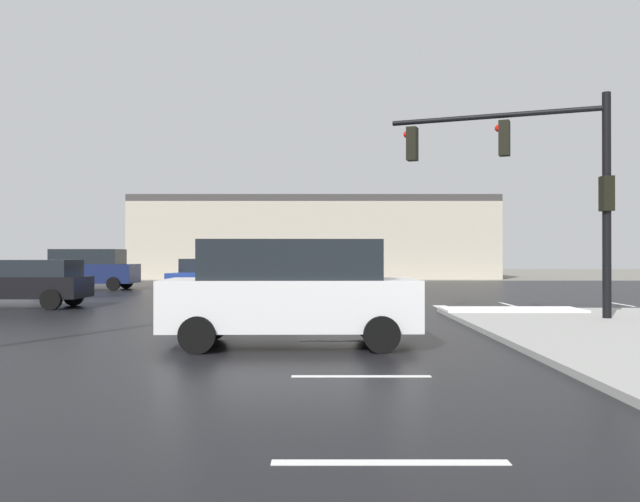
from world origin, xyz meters
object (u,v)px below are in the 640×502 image
Objects in this scene: sedan_black at (24,282)px; suv_white at (292,290)px; traffic_signal_mast at (542,169)px; sedan_blue at (204,276)px; suv_navy at (89,268)px.

suv_white reaches higher than sedan_black.
sedan_blue is (-10.82, 10.42, -3.21)m from traffic_signal_mast.
traffic_signal_mast is 23.97m from suv_navy.
traffic_signal_mast is 8.68m from suv_white.
sedan_blue is 16.03m from suv_white.
suv_navy reaches higher than sedan_blue.
suv_white is (-6.44, -5.00, -2.97)m from traffic_signal_mast.
sedan_black is 0.94× the size of suv_white.
sedan_black is at bearing 101.04° from suv_navy.
sedan_black is 0.99× the size of sedan_blue.
suv_navy reaches higher than sedan_black.
suv_navy is at bearing -79.15° from sedan_black.
suv_white is at bearing 19.98° from sedan_blue.
suv_white is at bearing 119.88° from suv_navy.
sedan_blue is at bearing -127.12° from sedan_black.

